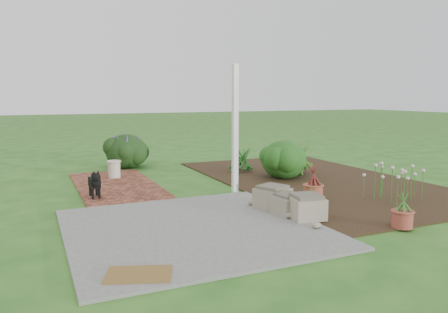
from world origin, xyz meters
name	(u,v)px	position (x,y,z in m)	size (l,w,h in m)	color
ground	(223,196)	(0.00, 0.00, 0.00)	(80.00, 80.00, 0.00)	#275E1D
concrete_patio	(193,228)	(-1.25, -1.75, 0.02)	(3.50, 3.50, 0.04)	slate
brick_path	(116,185)	(-1.70, 1.75, 0.02)	(1.60, 3.50, 0.04)	#5C2D1D
garden_bed	(315,180)	(2.50, 0.50, 0.01)	(4.00, 7.00, 0.03)	black
veranda_post	(235,130)	(0.30, 0.10, 1.25)	(0.10, 0.10, 2.50)	white
stone_trough_near	(288,205)	(0.37, -1.72, 0.18)	(0.42, 0.42, 0.28)	gray
stone_trough_mid	(306,208)	(0.48, -2.05, 0.20)	(0.49, 0.49, 0.32)	gray
stone_trough_far	(272,198)	(0.34, -1.28, 0.20)	(0.49, 0.49, 0.33)	gray
coir_doormat	(139,274)	(-2.36, -3.12, 0.05)	(0.68, 0.44, 0.02)	brown
black_dog	(95,182)	(-2.28, 0.67, 0.33)	(0.18, 0.57, 0.49)	black
cream_ceramic_urn	(114,169)	(-1.59, 2.57, 0.23)	(0.28, 0.28, 0.38)	beige
evergreen_shrub	(284,159)	(1.97, 1.01, 0.47)	(1.04, 1.04, 0.88)	#19360E
agapanthus_clump_back	(297,155)	(2.54, 1.31, 0.48)	(1.01, 1.01, 0.91)	#15370A
agapanthus_clump_front	(241,156)	(1.46, 2.16, 0.41)	(0.86, 0.86, 0.76)	#123915
pink_flower_patch	(400,183)	(2.63, -1.82, 0.37)	(1.07, 1.07, 0.68)	#113D0F
terracotta_pot_bronze	(313,192)	(1.31, -1.07, 0.17)	(0.35, 0.35, 0.28)	brown
terracotta_pot_small_left	(311,204)	(0.90, -1.58, 0.12)	(0.21, 0.21, 0.18)	#A56737
terracotta_pot_small_right	(402,219)	(1.49, -2.98, 0.15)	(0.29, 0.29, 0.25)	#9A3E34
purple_flowering_bush	(126,151)	(-1.00, 4.06, 0.46)	(1.08, 1.08, 0.92)	black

